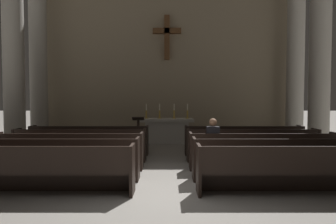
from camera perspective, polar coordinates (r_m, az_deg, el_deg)
name	(u,v)px	position (r m, az deg, el deg)	size (l,w,h in m)	color
ground_plane	(167,194)	(5.90, -0.24, -15.39)	(80.00, 80.00, 0.00)	gray
pew_left_row_1	(36,169)	(6.27, -24.06, -10.01)	(3.78, 0.50, 0.95)	black
pew_left_row_2	(56,159)	(7.18, -20.73, -8.38)	(3.78, 0.50, 0.95)	black
pew_left_row_3	(71,151)	(8.10, -18.18, -7.10)	(3.78, 0.50, 0.95)	black
pew_left_row_4	(82,145)	(9.05, -16.16, -6.07)	(3.78, 0.50, 0.95)	black
pew_left_row_5	(91,140)	(10.00, -14.53, -5.23)	(3.78, 0.50, 0.95)	black
pew_right_row_1	(298,170)	(6.23, 23.74, -10.08)	(3.78, 0.50, 0.95)	black
pew_right_row_2	(279,159)	(7.14, 20.50, -8.42)	(3.78, 0.50, 0.95)	black
pew_right_row_3	(265,151)	(8.07, 18.02, -7.13)	(3.78, 0.50, 0.95)	black
pew_right_row_4	(253,145)	(9.02, 16.07, -6.09)	(3.78, 0.50, 0.95)	black
pew_right_row_5	(245,140)	(9.98, 14.49, -5.25)	(3.78, 0.50, 0.95)	black
column_left_third	(15,50)	(12.27, -27.29, 10.59)	(1.09, 1.09, 7.36)	#ADA89E
column_right_third	(322,49)	(12.23, 27.38, 10.62)	(1.09, 1.09, 7.36)	#ADA89E
column_left_fourth	(40,58)	(14.13, -23.35, 9.56)	(1.09, 1.09, 7.36)	#ADA89E
column_right_fourth	(297,57)	(14.09, 23.49, 9.58)	(1.09, 1.09, 7.36)	#ADA89E
altar	(168,130)	(12.31, 0.02, -3.44)	(2.20, 0.90, 1.01)	#A8A399
candlestick_outer_left	(148,114)	(12.29, -3.94, -0.34)	(0.16, 0.16, 0.61)	#B79338
candlestick_inner_left	(161,114)	(12.26, -1.38, -0.35)	(0.16, 0.16, 0.61)	#B79338
candlestick_inner_right	(175,114)	(12.26, 1.43, -0.35)	(0.16, 0.16, 0.61)	#B79338
candlestick_outer_right	(189,114)	(12.28, 3.99, -0.35)	(0.16, 0.16, 0.61)	#B79338
apse_with_cross	(168,48)	(14.09, 0.05, 12.21)	(12.23, 0.49, 8.36)	gray
lectern	(140,133)	(11.17, -5.47, -3.99)	(0.44, 0.36, 1.15)	black
lone_worshipper	(214,142)	(7.78, 8.76, -5.79)	(0.32, 0.43, 1.32)	#26262B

